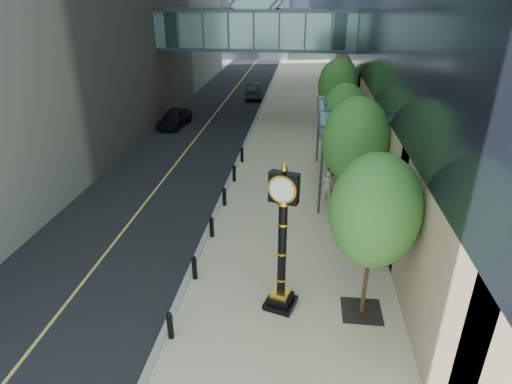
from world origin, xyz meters
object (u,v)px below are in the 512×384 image
street_clock (282,250)px  car_far (254,90)px  car_near (174,118)px  pedestrian (327,186)px

street_clock → car_far: (-4.93, 33.19, -1.59)m
car_near → car_far: car_far is taller
pedestrian → car_far: size_ratio=0.36×
street_clock → pedestrian: street_clock is taller
street_clock → car_near: street_clock is taller
car_near → car_far: size_ratio=0.92×
street_clock → pedestrian: 9.20m
street_clock → car_far: size_ratio=1.13×
pedestrian → car_near: size_ratio=0.39×
car_far → street_clock: bearing=94.1°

